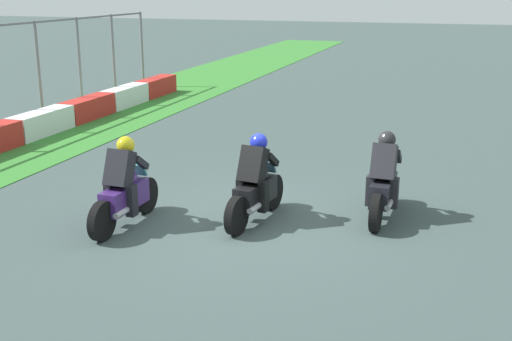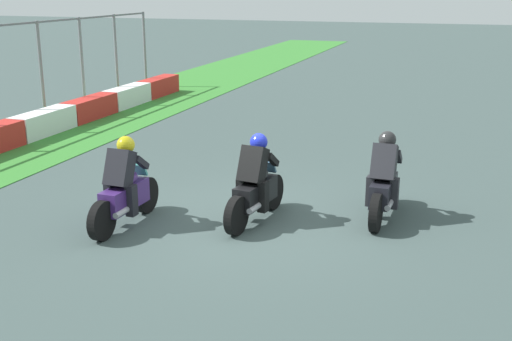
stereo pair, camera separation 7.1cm
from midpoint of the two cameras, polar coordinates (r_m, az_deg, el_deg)
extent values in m
plane|color=#3C4C4A|center=(11.21, -0.54, -4.43)|extent=(120.00, 120.00, 0.00)
cube|color=silver|center=(18.40, -18.30, 3.93)|extent=(2.20, 0.60, 0.64)
cube|color=red|center=(20.21, -14.56, 5.25)|extent=(2.20, 0.60, 0.64)
cube|color=silver|center=(22.10, -11.44, 6.33)|extent=(2.20, 0.60, 0.64)
cube|color=red|center=(24.06, -8.80, 7.23)|extent=(2.20, 0.60, 0.64)
cylinder|color=slate|center=(20.65, -18.53, 8.30)|extent=(0.10, 0.10, 2.88)
cylinder|color=slate|center=(22.41, -15.24, 9.11)|extent=(0.10, 0.10, 2.88)
cylinder|color=slate|center=(24.23, -12.42, 9.78)|extent=(0.10, 0.10, 2.88)
cylinder|color=slate|center=(26.11, -10.00, 10.33)|extent=(0.10, 0.10, 2.88)
cylinder|color=black|center=(12.14, 11.34, -1.52)|extent=(0.64, 0.15, 0.64)
cylinder|color=black|center=(10.82, 10.24, -3.64)|extent=(0.64, 0.15, 0.64)
cube|color=black|center=(11.43, 10.87, -1.66)|extent=(1.11, 0.34, 0.40)
ellipsoid|color=black|center=(11.43, 11.02, -0.09)|extent=(0.49, 0.31, 0.24)
cube|color=red|center=(10.94, 10.45, -2.33)|extent=(0.06, 0.16, 0.08)
cylinder|color=#A5A5AD|center=(11.11, 11.36, -2.90)|extent=(0.42, 0.11, 0.10)
cube|color=#232328|center=(11.19, 10.92, 0.73)|extent=(0.49, 0.41, 0.66)
sphere|color=#272728|center=(11.31, 11.19, 2.67)|extent=(0.31, 0.31, 0.30)
cube|color=#395874|center=(11.81, 11.33, 0.61)|extent=(0.16, 0.26, 0.23)
cube|color=#232328|center=(11.34, 9.77, -1.74)|extent=(0.18, 0.14, 0.52)
cube|color=#232328|center=(11.29, 11.77, -1.94)|extent=(0.18, 0.14, 0.52)
cube|color=#232328|center=(11.57, 10.34, 1.37)|extent=(0.39, 0.11, 0.31)
cube|color=#232328|center=(11.52, 12.11, 1.21)|extent=(0.39, 0.11, 0.31)
cylinder|color=black|center=(11.71, 1.28, -1.86)|extent=(0.65, 0.22, 0.64)
cylinder|color=black|center=(10.52, -1.89, -3.96)|extent=(0.65, 0.22, 0.64)
cube|color=black|center=(11.05, -0.22, -1.97)|extent=(1.13, 0.46, 0.40)
ellipsoid|color=black|center=(11.05, 0.01, -0.35)|extent=(0.51, 0.36, 0.24)
cube|color=red|center=(10.61, -1.42, -2.63)|extent=(0.08, 0.17, 0.08)
cylinder|color=#A5A5AD|center=(10.73, -0.27, -3.26)|extent=(0.43, 0.15, 0.10)
cube|color=black|center=(10.82, -0.45, 0.50)|extent=(0.53, 0.46, 0.66)
sphere|color=#1C2AC6|center=(10.92, 0.05, 2.50)|extent=(0.34, 0.34, 0.30)
cube|color=#385B76|center=(11.39, 0.88, 0.36)|extent=(0.19, 0.28, 0.23)
cube|color=black|center=(11.04, -1.43, -2.00)|extent=(0.20, 0.16, 0.52)
cube|color=black|center=(10.87, 0.45, -2.29)|extent=(0.20, 0.16, 0.52)
cube|color=black|center=(11.22, -0.42, 1.18)|extent=(0.39, 0.15, 0.31)
cube|color=black|center=(11.07, 1.25, 0.97)|extent=(0.39, 0.15, 0.31)
cylinder|color=black|center=(11.69, -9.74, -2.12)|extent=(0.64, 0.16, 0.64)
cylinder|color=black|center=(10.57, -13.47, -4.32)|extent=(0.64, 0.16, 0.64)
cube|color=#3F2367|center=(11.07, -11.56, -2.29)|extent=(1.11, 0.35, 0.40)
ellipsoid|color=#3F2367|center=(11.06, -11.38, -0.66)|extent=(0.49, 0.31, 0.24)
cube|color=red|center=(10.65, -12.98, -2.98)|extent=(0.06, 0.16, 0.08)
cylinder|color=#A5A5AD|center=(10.74, -11.76, -3.59)|extent=(0.42, 0.11, 0.10)
cube|color=black|center=(10.83, -11.99, 0.17)|extent=(0.50, 0.41, 0.66)
sphere|color=gold|center=(10.93, -11.49, 2.18)|extent=(0.31, 0.31, 0.30)
cube|color=teal|center=(11.38, -10.36, 0.07)|extent=(0.16, 0.26, 0.23)
cube|color=black|center=(11.07, -12.77, -2.35)|extent=(0.18, 0.15, 0.52)
cube|color=black|center=(10.87, -10.99, -2.59)|extent=(0.18, 0.15, 0.52)
cube|color=black|center=(11.23, -11.76, 0.85)|extent=(0.39, 0.11, 0.31)
cube|color=black|center=(11.05, -10.17, 0.69)|extent=(0.39, 0.11, 0.31)
camera|label=1|loc=(0.04, -90.18, -0.05)|focal=45.86mm
camera|label=2|loc=(0.04, 89.82, 0.05)|focal=45.86mm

